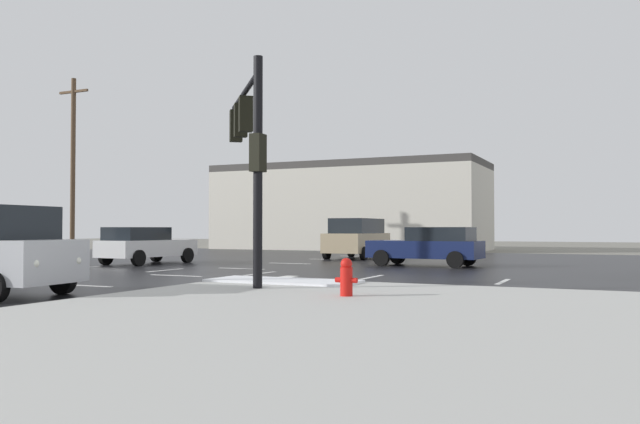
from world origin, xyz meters
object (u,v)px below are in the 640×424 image
suv_tan (357,237)px  traffic_signal_mast (248,137)px  utility_pole_far (73,162)px  sedan_navy (429,246)px  sedan_white (145,245)px  fire_hydrant (346,277)px

suv_tan → traffic_signal_mast: bearing=-168.7°
traffic_signal_mast → utility_pole_far: 25.52m
sedan_navy → utility_pole_far: size_ratio=0.44×
traffic_signal_mast → sedan_navy: (1.74, 11.22, -3.09)m
traffic_signal_mast → sedan_white: (-9.75, 7.60, -3.09)m
sedan_navy → traffic_signal_mast: bearing=84.4°
sedan_navy → utility_pole_far: (-22.73, 3.22, 4.66)m
suv_tan → sedan_navy: size_ratio=1.05×
traffic_signal_mast → utility_pole_far: (-20.99, 14.43, 1.57)m
sedan_white → fire_hydrant: bearing=-122.8°
fire_hydrant → suv_tan: suv_tan is taller
sedan_navy → fire_hydrant: bearing=101.1°
suv_tan → sedan_navy: bearing=-134.9°
sedan_white → traffic_signal_mast: bearing=-125.1°
sedan_navy → sedan_white: bearing=20.7°
suv_tan → sedan_navy: 7.17m
traffic_signal_mast → utility_pole_far: utility_pole_far is taller
fire_hydrant → suv_tan: size_ratio=0.16×
traffic_signal_mast → suv_tan: (-3.38, 16.24, -2.86)m
sedan_white → sedan_navy: size_ratio=1.00×
traffic_signal_mast → fire_hydrant: traffic_signal_mast is taller
suv_tan → sedan_navy: (5.12, -5.02, -0.24)m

